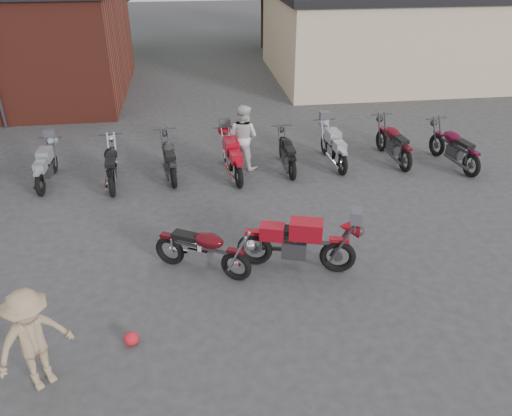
{
  "coord_description": "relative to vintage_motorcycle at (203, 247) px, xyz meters",
  "views": [
    {
      "loc": [
        -0.46,
        -7.26,
        5.83
      ],
      "look_at": [
        0.75,
        1.55,
        0.9
      ],
      "focal_mm": 35.0,
      "sensor_mm": 36.0,
      "label": 1
    }
  ],
  "objects": [
    {
      "name": "row_bike_5",
      "position": [
        2.51,
        4.58,
        -0.02
      ],
      "size": [
        0.65,
        1.9,
        1.1
      ],
      "primitive_type": null,
      "rotation": [
        0.0,
        0.0,
        1.58
      ],
      "color": "black",
      "rests_on": "ground"
    },
    {
      "name": "row_bike_1",
      "position": [
        -3.91,
        4.53,
        -0.03
      ],
      "size": [
        0.65,
        1.89,
        1.09
      ],
      "primitive_type": null,
      "rotation": [
        0.0,
        0.0,
        1.55
      ],
      "color": "#8D929A",
      "rests_on": "ground"
    },
    {
      "name": "ground",
      "position": [
        0.38,
        -0.73,
        -0.57
      ],
      "size": [
        90.0,
        90.0,
        0.0
      ],
      "primitive_type": "plane",
      "color": "#353538"
    },
    {
      "name": "row_bike_8",
      "position": [
        7.19,
        4.18,
        0.04
      ],
      "size": [
        1.05,
        2.2,
        1.23
      ],
      "primitive_type": null,
      "rotation": [
        0.0,
        0.0,
        1.74
      ],
      "color": "#4C0922",
      "rests_on": "ground"
    },
    {
      "name": "stucco_building",
      "position": [
        8.88,
        14.27,
        1.18
      ],
      "size": [
        10.0,
        8.0,
        3.5
      ],
      "primitive_type": "cube",
      "color": "#C5AB8C",
      "rests_on": "ground"
    },
    {
      "name": "row_bike_3",
      "position": [
        -0.72,
        4.57,
        0.01
      ],
      "size": [
        0.91,
        2.06,
        1.16
      ],
      "primitive_type": null,
      "rotation": [
        0.0,
        0.0,
        1.7
      ],
      "color": "#252527",
      "rests_on": "ground"
    },
    {
      "name": "row_bike_4",
      "position": [
        0.96,
        4.36,
        0.02
      ],
      "size": [
        0.91,
        2.12,
        1.19
      ],
      "primitive_type": null,
      "rotation": [
        0.0,
        0.0,
        1.69
      ],
      "color": "#B40F20",
      "rests_on": "ground"
    },
    {
      "name": "row_bike_2",
      "position": [
        -2.19,
        4.29,
        0.01
      ],
      "size": [
        0.82,
        2.06,
        1.17
      ],
      "primitive_type": null,
      "rotation": [
        0.0,
        0.0,
        1.65
      ],
      "color": "black",
      "rests_on": "ground"
    },
    {
      "name": "row_bike_7",
      "position": [
        5.64,
        4.76,
        0.04
      ],
      "size": [
        0.85,
        2.14,
        1.22
      ],
      "primitive_type": null,
      "rotation": [
        0.0,
        0.0,
        1.64
      ],
      "color": "#560A14",
      "rests_on": "ground"
    },
    {
      "name": "person_light",
      "position": [
        1.33,
        4.87,
        0.33
      ],
      "size": [
        1.11,
        1.08,
        1.8
      ],
      "primitive_type": "imported",
      "rotation": [
        0.0,
        0.0,
        2.46
      ],
      "color": "silver",
      "rests_on": "ground"
    },
    {
      "name": "person_tan",
      "position": [
        -2.46,
        -2.43,
        0.26
      ],
      "size": [
        1.23,
        1.16,
        1.67
      ],
      "primitive_type": "imported",
      "rotation": [
        0.0,
        0.0,
        0.67
      ],
      "color": "#A08663",
      "rests_on": "ground"
    },
    {
      "name": "helmet",
      "position": [
        -1.26,
        -1.8,
        -0.46
      ],
      "size": [
        0.26,
        0.26,
        0.22
      ],
      "primitive_type": "ellipsoid",
      "rotation": [
        0.0,
        0.0,
        -0.1
      ],
      "color": "red",
      "rests_on": "ground"
    },
    {
      "name": "vintage_motorcycle",
      "position": [
        0.0,
        0.0,
        0.0
      ],
      "size": [
        2.04,
        1.53,
        1.14
      ],
      "primitive_type": null,
      "rotation": [
        0.0,
        0.0,
        -0.51
      ],
      "color": "#49090F",
      "rests_on": "ground"
    },
    {
      "name": "sportbike",
      "position": [
        1.83,
        -0.11,
        0.08
      ],
      "size": [
        2.35,
        1.36,
        1.3
      ],
      "primitive_type": null,
      "rotation": [
        0.0,
        0.0,
        -0.29
      ],
      "color": "maroon",
      "rests_on": "ground"
    },
    {
      "name": "row_bike_6",
      "position": [
        3.87,
        4.74,
        0.01
      ],
      "size": [
        0.78,
        2.03,
        1.16
      ],
      "primitive_type": null,
      "rotation": [
        0.0,
        0.0,
        1.63
      ],
      "color": "#9CA2AA",
      "rests_on": "ground"
    }
  ]
}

